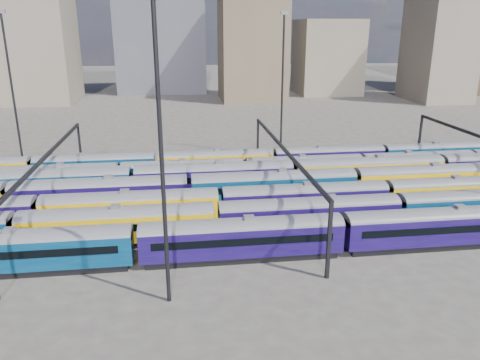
{
  "coord_description": "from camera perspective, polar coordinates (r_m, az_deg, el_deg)",
  "views": [
    {
      "loc": [
        -3.52,
        -58.4,
        22.96
      ],
      "look_at": [
        4.5,
        2.08,
        3.0
      ],
      "focal_mm": 35.0,
      "sensor_mm": 36.0,
      "label": 1
    }
  ],
  "objects": [
    {
      "name": "rake_4",
      "position": [
        66.82,
        -12.95,
        0.22
      ],
      "size": [
        136.57,
        3.33,
        5.62
      ],
      "color": "black",
      "rests_on": "ground"
    },
    {
      "name": "rake_6",
      "position": [
        76.3,
        -10.16,
        2.24
      ],
      "size": [
        114.21,
        2.79,
        4.68
      ],
      "color": "black",
      "rests_on": "ground"
    },
    {
      "name": "rake_1",
      "position": [
        52.57,
        -2.93,
        -4.5
      ],
      "size": [
        128.11,
        3.12,
        5.27
      ],
      "color": "black",
      "rests_on": "ground"
    },
    {
      "name": "mast_1",
      "position": [
        85.12,
        -26.07,
        10.25
      ],
      "size": [
        1.4,
        0.5,
        25.6
      ],
      "color": "black",
      "rests_on": "ground"
    },
    {
      "name": "gantry_1",
      "position": [
        62.8,
        -22.49,
        1.79
      ],
      "size": [
        0.35,
        40.35,
        8.03
      ],
      "color": "black",
      "rests_on": "ground"
    },
    {
      "name": "gantry_2",
      "position": [
        62.09,
        5.3,
        2.94
      ],
      "size": [
        0.35,
        40.35,
        8.03
      ],
      "color": "black",
      "rests_on": "ground"
    },
    {
      "name": "rake_0",
      "position": [
        48.24,
        0.24,
        -6.64
      ],
      "size": [
        106.57,
        3.12,
        5.26
      ],
      "color": "black",
      "rests_on": "ground"
    },
    {
      "name": "rake_3",
      "position": [
        62.96,
        4.14,
        -0.49
      ],
      "size": [
        157.74,
        3.29,
        5.56
      ],
      "color": "black",
      "rests_on": "ground"
    },
    {
      "name": "rake_5",
      "position": [
        72.08,
        0.54,
        1.56
      ],
      "size": [
        112.51,
        2.75,
        4.61
      ],
      "color": "black",
      "rests_on": "ground"
    },
    {
      "name": "skyline",
      "position": [
        196.63,
        26.93,
        15.63
      ],
      "size": [
        399.22,
        60.48,
        50.03
      ],
      "color": "#665B4C",
      "rests_on": "ground"
    },
    {
      "name": "ground",
      "position": [
        62.85,
        -3.82,
        -3.35
      ],
      "size": [
        500.0,
        500.0,
        0.0
      ],
      "primitive_type": "plane",
      "color": "#423B38",
      "rests_on": "ground"
    },
    {
      "name": "rake_2",
      "position": [
        57.41,
        -13.13,
        -2.99
      ],
      "size": [
        148.78,
        3.11,
        5.24
      ],
      "color": "black",
      "rests_on": "ground"
    },
    {
      "name": "mast_2",
      "position": [
        37.52,
        -9.61,
        4.0
      ],
      "size": [
        1.4,
        0.5,
        25.6
      ],
      "color": "black",
      "rests_on": "ground"
    },
    {
      "name": "mast_3",
      "position": [
        84.93,
        5.2,
        11.97
      ],
      "size": [
        1.4,
        0.5,
        25.6
      ],
      "color": "black",
      "rests_on": "ground"
    }
  ]
}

